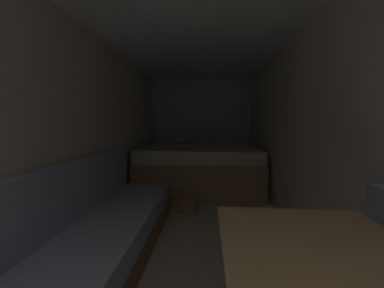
{
  "coord_description": "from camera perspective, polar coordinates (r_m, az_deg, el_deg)",
  "views": [
    {
      "loc": [
        0.15,
        -0.34,
        1.18
      ],
      "look_at": [
        -0.07,
        2.65,
        0.89
      ],
      "focal_mm": 20.45,
      "sensor_mm": 36.0,
      "label": 1
    }
  ],
  "objects": [
    {
      "name": "wicker_basket",
      "position": [
        3.04,
        -1.56,
        -15.26
      ],
      "size": [
        0.28,
        0.28,
        0.2
      ],
      "color": "olive",
      "rests_on": "ground"
    },
    {
      "name": "wall_left",
      "position": [
        2.73,
        -23.74,
        2.8
      ],
      "size": [
        0.05,
        5.09,
        2.14
      ],
      "primitive_type": "cube",
      "color": "beige",
      "rests_on": "ground"
    },
    {
      "name": "dinette_table",
      "position": [
        1.07,
        28.85,
        -26.02
      ],
      "size": [
        0.7,
        0.61,
        0.74
      ],
      "color": "tan",
      "rests_on": "ground"
    },
    {
      "name": "wall_back",
      "position": [
        4.99,
        2.43,
        4.29
      ],
      "size": [
        2.3,
        0.05,
        2.14
      ],
      "primitive_type": "cube",
      "color": "beige",
      "rests_on": "ground"
    },
    {
      "name": "bed",
      "position": [
        4.14,
        1.95,
        -5.66
      ],
      "size": [
        2.08,
        1.71,
        0.89
      ],
      "color": "tan",
      "rests_on": "ground"
    },
    {
      "name": "wall_right",
      "position": [
        2.61,
        26.17,
        2.59
      ],
      "size": [
        0.05,
        5.09,
        2.14
      ],
      "primitive_type": "cube",
      "color": "beige",
      "rests_on": "ground"
    },
    {
      "name": "ceiling_slab",
      "position": [
        2.61,
        0.61,
        27.75
      ],
      "size": [
        2.3,
        5.09,
        0.05
      ],
      "primitive_type": "cube",
      "color": "white",
      "rests_on": "wall_left"
    },
    {
      "name": "sofa_left",
      "position": [
        2.12,
        -23.94,
        -20.93
      ],
      "size": [
        0.73,
        2.47,
        0.84
      ],
      "color": "brown",
      "rests_on": "ground"
    },
    {
      "name": "ground_plane",
      "position": [
        2.69,
        0.56,
        -20.46
      ],
      "size": [
        7.09,
        7.09,
        0.0
      ],
      "primitive_type": "plane",
      "color": "#B2A893"
    }
  ]
}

